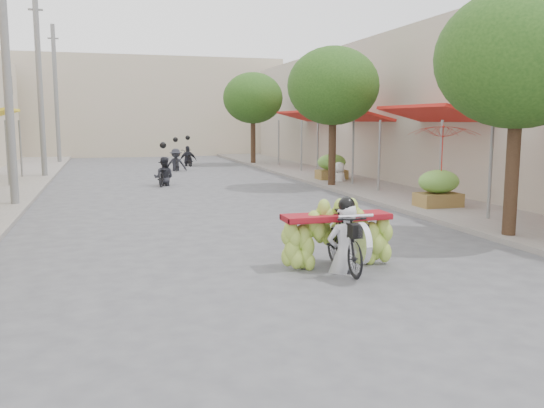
# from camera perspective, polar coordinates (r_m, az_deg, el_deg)

# --- Properties ---
(ground) EXTENTS (120.00, 120.00, 0.00)m
(ground) POSITION_cam_1_polar(r_m,az_deg,el_deg) (7.23, 7.98, -12.31)
(ground) COLOR #55555A
(ground) RESTS_ON ground
(sidewalk_right) EXTENTS (4.00, 60.00, 0.12)m
(sidewalk_right) POSITION_cam_1_polar(r_m,az_deg,el_deg) (23.46, 8.63, 2.13)
(sidewalk_right) COLOR gray
(sidewalk_right) RESTS_ON ground
(shophouse_row_right) EXTENTS (9.77, 40.00, 6.00)m
(shophouse_row_right) POSITION_cam_1_polar(r_m,az_deg,el_deg) (25.02, 20.34, 8.84)
(shophouse_row_right) COLOR #B0A292
(shophouse_row_right) RESTS_ON ground
(far_building) EXTENTS (20.00, 6.00, 7.00)m
(far_building) POSITION_cam_1_polar(r_m,az_deg,el_deg) (44.26, -12.72, 9.33)
(far_building) COLOR #C2B39A
(far_building) RESTS_ON ground
(utility_pole_mid) EXTENTS (0.60, 0.24, 8.00)m
(utility_pole_mid) POSITION_cam_1_polar(r_m,az_deg,el_deg) (18.41, -24.82, 12.18)
(utility_pole_mid) COLOR slate
(utility_pole_mid) RESTS_ON ground
(utility_pole_far) EXTENTS (0.60, 0.24, 8.00)m
(utility_pole_far) POSITION_cam_1_polar(r_m,az_deg,el_deg) (27.33, -22.02, 10.82)
(utility_pole_far) COLOR slate
(utility_pole_far) RESTS_ON ground
(utility_pole_back) EXTENTS (0.60, 0.24, 8.00)m
(utility_pole_back) POSITION_cam_1_polar(r_m,az_deg,el_deg) (36.29, -20.61, 10.11)
(utility_pole_back) COLOR slate
(utility_pole_back) RESTS_ON ground
(street_tree_near) EXTENTS (3.40, 3.40, 5.25)m
(street_tree_near) POSITION_cam_1_polar(r_m,az_deg,el_deg) (13.13, 23.27, 13.09)
(street_tree_near) COLOR #3A2719
(street_tree_near) RESTS_ON ground
(street_tree_mid) EXTENTS (3.40, 3.40, 5.25)m
(street_tree_mid) POSITION_cam_1_polar(r_m,az_deg,el_deg) (21.81, 6.07, 11.52)
(street_tree_mid) COLOR #3A2719
(street_tree_mid) RESTS_ON ground
(street_tree_far) EXTENTS (3.40, 3.40, 5.25)m
(street_tree_far) POSITION_cam_1_polar(r_m,az_deg,el_deg) (33.22, -1.91, 10.43)
(street_tree_far) COLOR #3A2719
(street_tree_far) RESTS_ON ground
(produce_crate_mid) EXTENTS (1.20, 0.88, 1.16)m
(produce_crate_mid) POSITION_cam_1_polar(r_m,az_deg,el_deg) (16.89, 16.18, 1.76)
(produce_crate_mid) COLOR olive
(produce_crate_mid) RESTS_ON ground
(produce_crate_far) EXTENTS (1.20, 0.88, 1.16)m
(produce_crate_far) POSITION_cam_1_polar(r_m,az_deg,el_deg) (23.99, 5.93, 3.88)
(produce_crate_far) COLOR olive
(produce_crate_far) RESTS_ON ground
(banana_motorbike) EXTENTS (2.20, 1.87, 2.16)m
(banana_motorbike) POSITION_cam_1_polar(r_m,az_deg,el_deg) (9.85, 6.89, -2.43)
(banana_motorbike) COLOR black
(banana_motorbike) RESTS_ON ground
(market_umbrella) EXTENTS (2.10, 2.10, 1.75)m
(market_umbrella) POSITION_cam_1_polar(r_m,az_deg,el_deg) (16.61, 16.70, 7.73)
(market_umbrella) COLOR #AA2016
(market_umbrella) RESTS_ON ground
(pedestrian) EXTENTS (0.86, 0.67, 1.54)m
(pedestrian) POSITION_cam_1_polar(r_m,az_deg,el_deg) (23.15, 6.69, 4.15)
(pedestrian) COLOR white
(pedestrian) RESTS_ON ground
(bg_motorbike_a) EXTENTS (1.05, 1.71, 1.95)m
(bg_motorbike_a) POSITION_cam_1_polar(r_m,az_deg,el_deg) (22.92, -10.70, 3.66)
(bg_motorbike_a) COLOR black
(bg_motorbike_a) RESTS_ON ground
(bg_motorbike_b) EXTENTS (1.07, 1.52, 1.95)m
(bg_motorbike_b) POSITION_cam_1_polar(r_m,az_deg,el_deg) (29.54, -9.52, 4.95)
(bg_motorbike_b) COLOR black
(bg_motorbike_b) RESTS_ON ground
(bg_motorbike_c) EXTENTS (1.01, 1.63, 1.95)m
(bg_motorbike_c) POSITION_cam_1_polar(r_m,az_deg,el_deg) (32.72, -8.33, 5.16)
(bg_motorbike_c) COLOR black
(bg_motorbike_c) RESTS_ON ground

